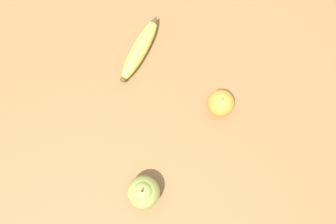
{
  "coord_description": "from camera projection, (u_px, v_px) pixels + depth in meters",
  "views": [
    {
      "loc": [
        0.1,
        0.19,
        0.89
      ],
      "look_at": [
        -0.08,
        0.02,
        0.03
      ],
      "focal_mm": 35.0,
      "sensor_mm": 36.0,
      "label": 1
    }
  ],
  "objects": [
    {
      "name": "ground_plane",
      "position": [
        143.0,
        131.0,
        0.91
      ],
      "size": [
        3.0,
        3.0,
        0.0
      ],
      "primitive_type": "plane",
      "color": "olive"
    },
    {
      "name": "banana",
      "position": [
        140.0,
        49.0,
        0.95
      ],
      "size": [
        0.22,
        0.1,
        0.04
      ],
      "rotation": [
        0.0,
        0.0,
        3.43
      ],
      "color": "#DBCC4C",
      "rests_on": "ground_plane"
    },
    {
      "name": "orange",
      "position": [
        221.0,
        103.0,
        0.89
      ],
      "size": [
        0.07,
        0.07,
        0.07
      ],
      "color": "orange",
      "rests_on": "ground_plane"
    },
    {
      "name": "pear",
      "position": [
        144.0,
        192.0,
        0.82
      ],
      "size": [
        0.08,
        0.08,
        0.1
      ],
      "color": "#99A84C",
      "rests_on": "ground_plane"
    }
  ]
}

